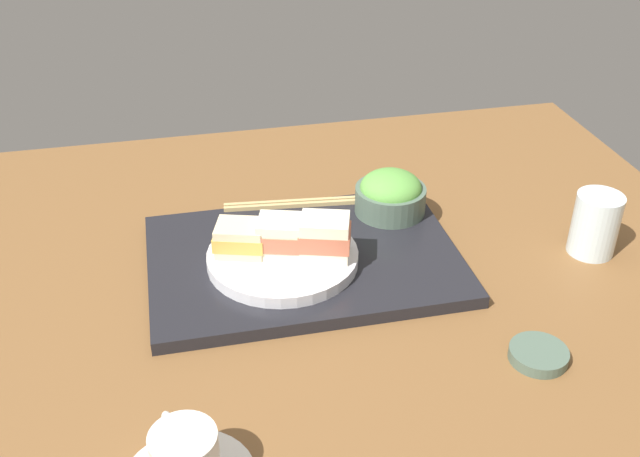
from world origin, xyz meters
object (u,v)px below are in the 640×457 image
(sandwich_near, at_px, (325,237))
(salad_bowl, at_px, (391,194))
(sandwich_far, at_px, (240,237))
(small_sauce_dish, at_px, (538,355))
(drinking_glass, at_px, (595,224))
(chopsticks_pair, at_px, (290,204))
(sandwich_plate, at_px, (283,257))
(sandwich_middle, at_px, (282,236))

(sandwich_near, height_order, salad_bowl, sandwich_near)
(sandwich_far, distance_m, small_sauce_dish, 0.44)
(sandwich_far, distance_m, drinking_glass, 0.53)
(sandwich_near, relative_size, chopsticks_pair, 0.39)
(sandwich_far, bearing_deg, sandwich_plate, 160.79)
(sandwich_plate, distance_m, drinking_glass, 0.47)
(sandwich_near, xyz_separation_m, salad_bowl, (-0.14, -0.13, -0.02))
(sandwich_far, bearing_deg, salad_bowl, -161.11)
(sandwich_near, distance_m, drinking_glass, 0.42)
(sandwich_plate, height_order, drinking_glass, drinking_glass)
(sandwich_middle, bearing_deg, sandwich_near, 160.79)
(sandwich_near, bearing_deg, sandwich_middle, -19.21)
(salad_bowl, xyz_separation_m, drinking_glass, (-0.28, 0.15, -0.00))
(sandwich_near, xyz_separation_m, sandwich_middle, (0.06, -0.02, -0.00))
(sandwich_plate, height_order, sandwich_far, sandwich_far)
(drinking_glass, bearing_deg, sandwich_far, -6.85)
(sandwich_near, xyz_separation_m, small_sauce_dish, (-0.22, 0.23, -0.06))
(sandwich_far, distance_m, chopsticks_pair, 0.18)
(sandwich_plate, relative_size, sandwich_middle, 2.58)
(sandwich_plate, xyz_separation_m, sandwich_near, (-0.06, 0.02, 0.04))
(salad_bowl, xyz_separation_m, small_sauce_dish, (-0.09, 0.36, -0.04))
(chopsticks_pair, bearing_deg, salad_bowl, 161.02)
(sandwich_plate, relative_size, salad_bowl, 1.93)
(sandwich_middle, bearing_deg, small_sauce_dish, 138.04)
(sandwich_far, xyz_separation_m, drinking_glass, (-0.53, 0.06, -0.01))
(sandwich_middle, distance_m, sandwich_far, 0.06)
(sandwich_near, height_order, small_sauce_dish, sandwich_near)
(sandwich_near, bearing_deg, small_sauce_dish, 133.80)
(sandwich_plate, bearing_deg, chopsticks_pair, -104.35)
(chopsticks_pair, bearing_deg, sandwich_far, 54.65)
(salad_bowl, bearing_deg, sandwich_far, 18.89)
(chopsticks_pair, height_order, small_sauce_dish, chopsticks_pair)
(drinking_glass, bearing_deg, sandwich_near, -3.20)
(sandwich_near, relative_size, salad_bowl, 0.75)
(sandwich_plate, height_order, small_sauce_dish, sandwich_plate)
(sandwich_plate, bearing_deg, salad_bowl, -151.27)
(sandwich_plate, xyz_separation_m, drinking_glass, (-0.47, 0.04, 0.02))
(salad_bowl, bearing_deg, sandwich_plate, 28.73)
(sandwich_near, height_order, sandwich_far, sandwich_near)
(sandwich_middle, relative_size, sandwich_far, 1.00)
(sandwich_far, xyz_separation_m, small_sauce_dish, (-0.34, 0.27, -0.05))
(sandwich_near, distance_m, sandwich_far, 0.12)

